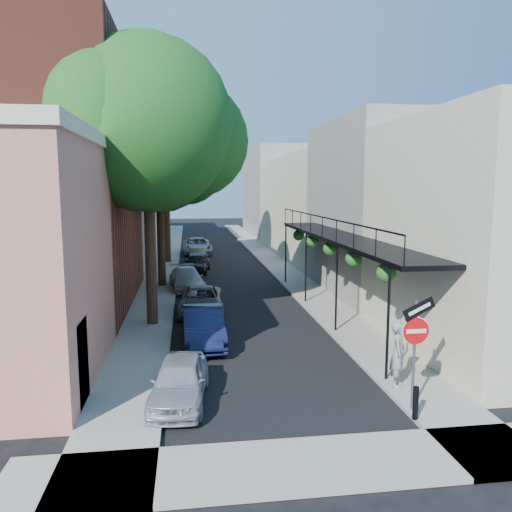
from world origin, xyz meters
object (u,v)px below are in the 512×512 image
object	(u,v)px
oak_mid	(166,161)
parked_car_b	(203,326)
pedestrian	(398,354)
oak_far	(172,150)
bollard	(416,403)
parked_car_a	(179,381)
parked_car_e	(197,263)
sign_post	(416,335)
parked_car_d	(187,279)
parked_car_c	(201,301)
parked_car_g	(197,246)
parked_car_f	(198,255)
oak_near	(159,129)

from	to	relation	value
oak_mid	parked_car_b	xyz separation A→B (m)	(1.60, -10.92, -6.39)
pedestrian	oak_far	bearing A→B (deg)	40.23
bollard	pedestrian	size ratio (longest dim) A/B	0.43
parked_car_a	parked_car_e	size ratio (longest dim) A/B	0.92
parked_car_b	sign_post	bearing A→B (deg)	-53.28
parked_car_d	pedestrian	world-z (taller)	pedestrian
parked_car_c	parked_car_e	size ratio (longest dim) A/B	1.12
parked_car_g	bollard	bearing A→B (deg)	-83.56
parked_car_e	pedestrian	xyz separation A→B (m)	(5.15, -20.16, 0.41)
sign_post	parked_car_f	bearing A→B (deg)	100.46
parked_car_a	parked_car_b	distance (m)	4.90
parked_car_a	parked_car_d	world-z (taller)	parked_car_d
parked_car_a	pedestrian	bearing A→B (deg)	6.00
parked_car_f	parked_car_b	bearing A→B (deg)	-91.76
parked_car_f	parked_car_g	xyz separation A→B (m)	(0.07, 4.96, 0.12)
parked_car_a	parked_car_e	world-z (taller)	parked_car_e
sign_post	parked_car_c	world-z (taller)	sign_post
oak_mid	parked_car_f	size ratio (longest dim) A/B	2.96
parked_car_g	parked_car_e	bearing A→B (deg)	-93.16
parked_car_c	pedestrian	xyz separation A→B (m)	(5.18, -9.26, 0.46)
sign_post	oak_mid	size ratio (longest dim) A/B	0.29
parked_car_c	parked_car_b	bearing A→B (deg)	-87.83
parked_car_a	parked_car_d	bearing A→B (deg)	95.39
oak_mid	parked_car_d	bearing A→B (deg)	-47.10
oak_far	pedestrian	distance (m)	26.70
oak_near	bollard	bearing A→B (deg)	-56.88
parked_car_b	pedestrian	world-z (taller)	pedestrian
oak_near	parked_car_f	bearing A→B (deg)	83.96
oak_mid	parked_car_e	size ratio (longest dim) A/B	2.72
bollard	parked_car_a	xyz separation A→B (m)	(-5.60, 1.97, 0.07)
parked_car_g	oak_mid	bearing A→B (deg)	-99.70
parked_car_a	bollard	bearing A→B (deg)	-13.31
parked_car_b	oak_far	bearing A→B (deg)	92.98
parked_car_a	parked_car_e	xyz separation A→B (m)	(0.85, 20.15, 0.05)
bollard	parked_car_b	distance (m)	8.34
parked_car_b	pedestrian	bearing A→B (deg)	-44.31
oak_mid	parked_car_c	distance (m)	9.32
parked_car_a	parked_car_b	size ratio (longest dim) A/B	0.86
sign_post	parked_car_f	distance (m)	26.33
parked_car_f	parked_car_d	bearing A→B (deg)	-95.93
parked_car_f	parked_car_g	bearing A→B (deg)	87.99
parked_car_f	pedestrian	distance (m)	24.88
parked_car_d	parked_car_f	bearing A→B (deg)	78.50
oak_near	parked_car_e	distance (m)	14.41
bollard	oak_mid	xyz separation A→B (m)	(-6.42, 17.73, 6.54)
sign_post	parked_car_e	bearing A→B (deg)	102.79
sign_post	oak_far	xyz separation A→B (m)	(-6.51, 26.30, 6.22)
oak_far	parked_car_e	size ratio (longest dim) A/B	3.17
parked_car_g	parked_car_c	bearing A→B (deg)	-92.50
bollard	parked_car_c	bearing A→B (deg)	113.07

